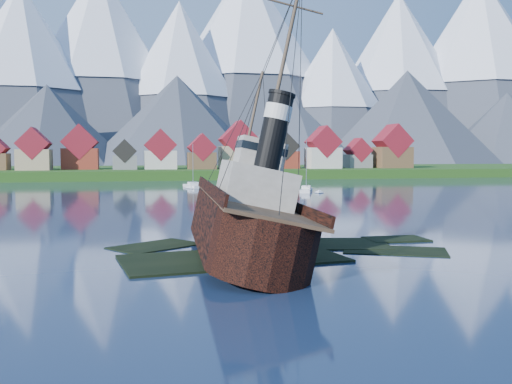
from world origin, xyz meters
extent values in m
plane|color=#182744|center=(0.00, 0.00, 0.00)|extent=(1400.00, 1400.00, 0.00)
cube|color=black|center=(-3.00, -2.00, -0.32)|extent=(19.08, 11.42, 1.00)
cube|color=black|center=(6.00, 4.00, -0.38)|extent=(15.15, 9.76, 1.00)
cube|color=black|center=(2.00, 9.00, -0.28)|extent=(11.45, 9.06, 1.00)
cube|color=black|center=(12.00, -1.00, -0.42)|extent=(10.27, 8.34, 1.00)
cube|color=black|center=(-9.00, 6.00, -0.40)|extent=(9.42, 8.68, 1.00)
cube|color=black|center=(15.00, 5.00, -0.35)|extent=(6.00, 4.00, 1.00)
cube|color=#224012|center=(0.00, 170.00, 0.00)|extent=(600.00, 80.00, 3.20)
cube|color=#3F3D38|center=(0.00, 132.00, 0.00)|extent=(600.00, 2.50, 2.00)
cube|color=tan|center=(-43.00, 150.00, 6.40)|extent=(10.50, 9.00, 6.80)
cube|color=maroon|center=(-43.00, 150.00, 11.69)|extent=(10.69, 9.18, 10.69)
cube|color=maroon|center=(-29.00, 156.00, 6.60)|extent=(12.00, 8.50, 7.20)
cube|color=maroon|center=(-29.00, 156.00, 12.36)|extent=(12.22, 8.67, 12.22)
cube|color=slate|center=(-14.00, 151.00, 5.40)|extent=(8.00, 7.00, 4.80)
cube|color=black|center=(-14.00, 151.00, 9.24)|extent=(8.15, 7.14, 8.15)
cube|color=beige|center=(-2.00, 154.00, 6.20)|extent=(11.00, 9.50, 6.40)
cube|color=maroon|center=(-2.00, 154.00, 11.38)|extent=(11.20, 9.69, 11.20)
cube|color=brown|center=(12.00, 150.00, 5.90)|extent=(9.50, 8.00, 5.80)
cube|color=maroon|center=(12.00, 150.00, 10.51)|extent=(9.67, 8.16, 9.67)
cube|color=tan|center=(26.00, 155.00, 7.00)|extent=(13.50, 10.00, 8.00)
cube|color=maroon|center=(26.00, 155.00, 13.43)|extent=(13.75, 10.20, 13.75)
cube|color=maroon|center=(42.00, 152.00, 6.10)|extent=(10.00, 8.50, 6.20)
cube|color=black|center=(42.00, 152.00, 11.00)|extent=(10.18, 8.67, 10.18)
cube|color=beige|center=(56.00, 149.00, 6.75)|extent=(11.50, 9.00, 7.50)
cube|color=maroon|center=(56.00, 149.00, 12.57)|extent=(11.71, 9.18, 11.71)
cube|color=slate|center=(71.00, 153.00, 5.50)|extent=(9.00, 7.50, 5.00)
cube|color=maroon|center=(71.00, 153.00, 9.62)|extent=(9.16, 7.65, 9.16)
cube|color=brown|center=(84.00, 151.00, 6.90)|extent=(12.50, 10.00, 7.80)
cube|color=maroon|center=(84.00, 151.00, 13.05)|extent=(12.73, 10.20, 12.73)
cone|color=#2D333D|center=(-100.00, 455.00, 73.00)|extent=(180.00, 180.00, 150.00)
cone|color=white|center=(-100.00, 455.00, 103.00)|extent=(111.60, 111.60, 90.00)
cone|color=#2D333D|center=(-40.00, 495.00, 88.00)|extent=(210.00, 210.00, 180.00)
cone|color=white|center=(-40.00, 495.00, 124.00)|extent=(130.20, 130.20, 108.00)
cone|color=#2D333D|center=(30.00, 470.00, 70.50)|extent=(170.00, 170.00, 145.00)
cone|color=white|center=(30.00, 470.00, 99.50)|extent=(105.40, 105.40, 87.00)
cone|color=#2D333D|center=(100.00, 515.00, 98.00)|extent=(240.00, 240.00, 200.00)
cone|color=white|center=(100.00, 515.00, 138.00)|extent=(148.80, 148.80, 120.00)
cone|color=#2D333D|center=(170.00, 460.00, 60.50)|extent=(150.00, 150.00, 125.00)
cone|color=white|center=(170.00, 460.00, 85.50)|extent=(93.00, 93.00, 75.00)
cone|color=#2D333D|center=(250.00, 490.00, 83.00)|extent=(200.00, 200.00, 170.00)
cone|color=white|center=(250.00, 490.00, 117.00)|extent=(124.00, 124.00, 102.00)
cone|color=#2D333D|center=(330.00, 475.00, 93.00)|extent=(230.00, 230.00, 190.00)
cone|color=white|center=(330.00, 475.00, 131.00)|extent=(142.60, 142.60, 114.00)
cone|color=#2D333D|center=(-70.00, 374.00, 27.00)|extent=(120.00, 120.00, 58.00)
cone|color=#2D333D|center=(20.00, 369.00, 31.00)|extent=(136.00, 136.00, 66.00)
cone|color=#2D333D|center=(110.00, 373.00, 23.00)|extent=(110.00, 110.00, 50.00)
cone|color=#2D333D|center=(200.00, 370.00, 35.50)|extent=(150.00, 150.00, 75.00)
cone|color=#2D333D|center=(290.00, 371.00, 28.00)|extent=(124.00, 124.00, 60.00)
cube|color=black|center=(-2.19, 0.23, 2.35)|extent=(7.34, 21.13, 4.40)
cone|color=black|center=(-2.19, 13.94, 2.35)|extent=(7.34, 7.34, 7.34)
cylinder|color=black|center=(-2.19, -10.34, 2.35)|extent=(7.34, 7.34, 4.40)
cube|color=#4C3826|center=(-2.19, 0.23, 4.66)|extent=(7.19, 27.88, 0.26)
cube|color=black|center=(-5.71, 0.23, 5.13)|extent=(0.21, 27.00, 0.94)
cube|color=black|center=(1.33, 0.23, 5.13)|extent=(0.21, 27.00, 0.94)
cube|color=#ADA89E|center=(-2.19, -1.34, 6.23)|extent=(5.45, 8.91, 3.14)
cube|color=#ADA89E|center=(-2.19, -0.29, 8.96)|extent=(3.77, 4.19, 2.31)
cylinder|color=black|center=(-2.19, -4.80, 10.74)|extent=(1.99, 1.99, 5.87)
cylinder|color=silver|center=(-2.19, -4.80, 12.21)|extent=(2.10, 2.10, 1.15)
cylinder|color=#473828|center=(-2.19, 8.62, 11.05)|extent=(0.29, 0.29, 12.58)
cylinder|color=#473828|center=(-2.19, -2.39, 16.92)|extent=(0.34, 0.34, 13.63)
cube|color=white|center=(26.53, 73.50, 0.10)|extent=(5.28, 8.94, 1.24)
cube|color=white|center=(26.53, 73.50, 1.08)|extent=(2.70, 2.99, 0.72)
cylinder|color=gray|center=(26.53, 73.50, 6.08)|extent=(0.14, 0.14, 10.71)
cube|color=white|center=(3.50, 95.13, 0.10)|extent=(4.40, 10.14, 1.18)
cube|color=white|center=(3.50, 95.13, 1.03)|extent=(2.68, 3.14, 0.69)
cylinder|color=gray|center=(3.50, 95.13, 5.81)|extent=(0.14, 0.14, 10.24)
camera|label=1|loc=(-10.82, -47.98, 8.86)|focal=40.00mm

